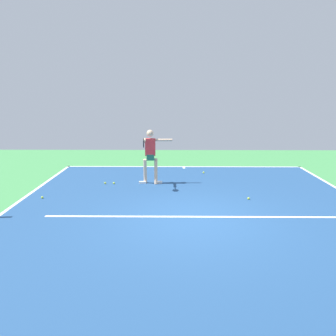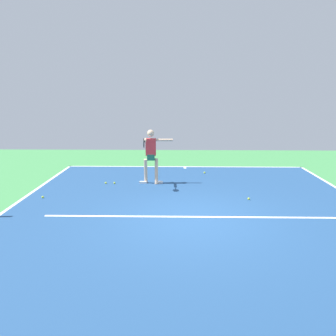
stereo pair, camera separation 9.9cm
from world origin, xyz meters
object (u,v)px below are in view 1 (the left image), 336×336
at_px(tennis_ball_far_corner, 42,197).
at_px(tennis_ball_centre_court, 249,198).
at_px(tennis_ball_near_service_line, 105,183).
at_px(tennis_ball_by_baseline, 114,183).
at_px(tennis_player, 150,153).
at_px(tennis_ball_near_player, 204,172).

distance_m(tennis_ball_far_corner, tennis_ball_centre_court, 5.98).
bearing_deg(tennis_ball_near_service_line, tennis_ball_centre_court, 159.20).
bearing_deg(tennis_ball_far_corner, tennis_ball_by_baseline, -137.51).
xyz_separation_m(tennis_player, tennis_ball_near_player, (-1.93, -1.56, -1.03)).
bearing_deg(tennis_ball_centre_court, tennis_ball_by_baseline, -22.10).
xyz_separation_m(tennis_ball_near_player, tennis_ball_centre_court, (-0.99, 3.31, 0.00)).
bearing_deg(tennis_ball_by_baseline, tennis_ball_centre_court, 157.90).
bearing_deg(tennis_ball_centre_court, tennis_ball_near_service_line, -20.80).
height_order(tennis_player, tennis_ball_near_service_line, tennis_player).
xyz_separation_m(tennis_player, tennis_ball_by_baseline, (1.24, 0.06, -1.03)).
bearing_deg(tennis_ball_centre_court, tennis_ball_far_corner, -0.31).
bearing_deg(tennis_ball_near_player, tennis_ball_far_corner, 33.31).
relative_size(tennis_player, tennis_ball_near_service_line, 27.81).
bearing_deg(tennis_ball_by_baseline, tennis_player, -177.28).
bearing_deg(tennis_ball_by_baseline, tennis_ball_far_corner, 42.49).
xyz_separation_m(tennis_player, tennis_ball_far_corner, (3.06, 1.72, -1.03)).
relative_size(tennis_player, tennis_ball_by_baseline, 27.81).
bearing_deg(tennis_ball_far_corner, tennis_ball_centre_court, 179.69).
distance_m(tennis_ball_near_service_line, tennis_ball_by_baseline, 0.30).
bearing_deg(tennis_ball_by_baseline, tennis_ball_near_player, -153.01).
distance_m(tennis_player, tennis_ball_far_corner, 3.66).
distance_m(tennis_player, tennis_ball_near_player, 2.69).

